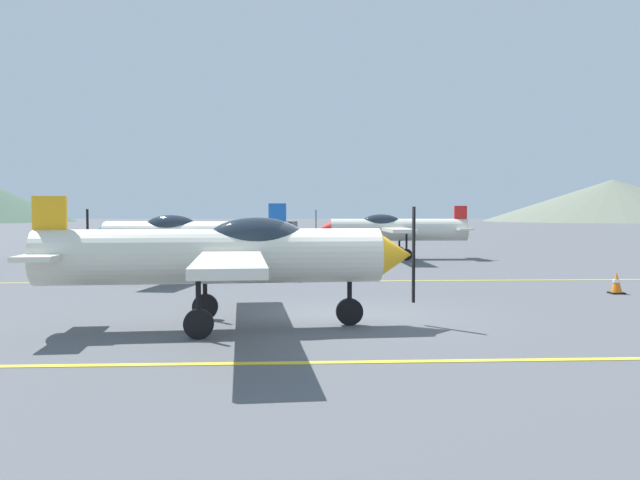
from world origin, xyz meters
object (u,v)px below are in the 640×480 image
airplane_mid (187,235)px  car_sedan (277,234)px  traffic_cone_front (617,283)px  airplane_near (227,254)px  airplane_far (393,229)px

airplane_mid → car_sedan: bearing=80.5°
car_sedan → traffic_cone_front: bearing=-67.8°
airplane_near → airplane_far: same height
traffic_cone_front → airplane_near: bearing=-155.2°
airplane_mid → airplane_far: bearing=41.8°
traffic_cone_front → car_sedan: bearing=112.2°
airplane_near → traffic_cone_front: (10.00, 4.62, -1.11)m
traffic_cone_front → airplane_far: bearing=106.3°
airplane_near → car_sedan: airplane_near is taller
airplane_far → traffic_cone_front: airplane_far is taller
airplane_far → car_sedan: 11.30m
airplane_near → traffic_cone_front: size_ratio=14.10×
airplane_near → car_sedan: size_ratio=1.80×
car_sedan → traffic_cone_front: size_ratio=7.82×
airplane_mid → airplane_far: same height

